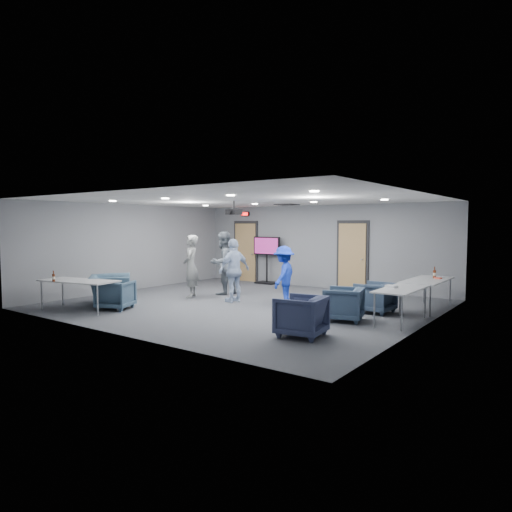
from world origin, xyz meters
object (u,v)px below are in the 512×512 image
Objects in this scene: person_c at (234,270)px; chair_right_b at (344,304)px; chair_front_b at (110,290)px; table_front_left at (79,282)px; person_d at (284,276)px; chair_front_a at (116,295)px; table_right_a at (427,281)px; chair_right_a at (375,297)px; tv_stand at (267,257)px; person_a at (191,266)px; person_b at (223,263)px; table_right_b at (401,291)px; projector at (234,212)px; bottle_front at (54,278)px; chair_right_c at (301,316)px; bottle_right at (434,274)px.

chair_right_b is (3.42, -0.49, -0.48)m from person_c.
table_front_left is at bearing 137.77° from chair_front_b.
person_d reaches higher than chair_front_a.
person_c is 3.49m from chair_right_b.
person_d is 3.51m from table_right_a.
chair_right_a is at bearing 87.76° from person_d.
chair_right_b is 0.49× the size of tv_stand.
person_a is at bearing -92.47° from person_d.
chair_right_b is at bearing 177.39° from chair_front_a.
person_b reaches higher than table_right_b.
chair_front_b is 3.83m from projector.
person_a is 6.75× the size of bottle_front.
person_b is at bearing 61.22° from table_front_left.
person_d is 1.96× the size of chair_front_a.
table_right_b is 4.73m from projector.
person_b is 4.14m from table_front_left.
person_c is 2.13× the size of chair_right_a.
bottle_front is (-6.97, -5.61, 0.14)m from table_right_a.
tv_stand is (1.00, 5.75, 0.56)m from chair_front_b.
chair_right_c is 3.20× the size of bottle_front.
tv_stand is (-0.36, 2.79, 0.00)m from person_b.
person_b is 0.90× the size of table_front_left.
person_d is 1.91× the size of chair_right_b.
table_right_a reaches higher than chair_right_a.
person_c is 3.09m from chair_front_a.
chair_front_b is (-5.82, 0.08, -0.01)m from chair_right_c.
tv_stand reaches higher than bottle_front.
person_c is at bearing 90.47° from table_right_b.
bottle_right is at bearing 143.34° from chair_right_b.
person_a is at bearing -119.68° from chair_front_a.
chair_right_b reaches higher than chair_front_a.
table_right_a is (4.48, 1.94, -0.16)m from person_c.
bottle_front is (-2.49, -3.67, -0.02)m from person_c.
chair_right_b is 3.04× the size of bottle_front.
table_right_b reaches higher than chair_front_a.
chair_right_a is at bearing 18.48° from projector.
table_right_a is at bearing 104.12° from person_d.
person_d reaches higher than chair_right_a.
person_c is 0.99× the size of table_right_b.
chair_right_b is 6.37m from tv_stand.
chair_right_b is 1.02× the size of chair_front_a.
person_a is 1.55× the size of chair_front_b.
projector is (-1.27, -0.46, 1.64)m from person_d.
table_right_b is 7.48m from table_front_left.
table_front_left is (-2.28, -3.15, -0.16)m from person_c.
chair_right_a is 6.73m from chair_front_b.
chair_front_b is (-3.78, -2.51, -0.39)m from person_d.
chair_front_b is at bearing -37.02° from person_c.
chair_front_a is at bearing -21.71° from person_c.
chair_right_c is 0.73× the size of chair_front_b.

